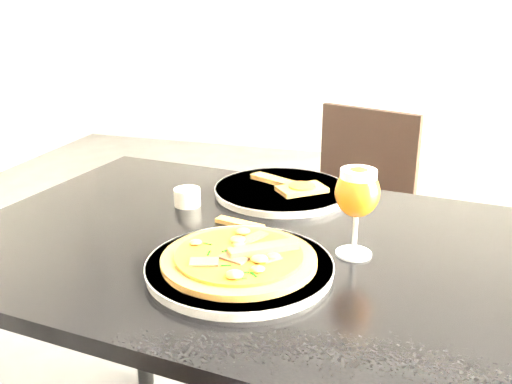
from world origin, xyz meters
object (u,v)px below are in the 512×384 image
(chair_far, at_px, (350,220))
(pizza, at_px, (240,257))
(beer_glass, at_px, (357,193))
(dining_table, at_px, (256,281))

(chair_far, xyz_separation_m, pizza, (-0.07, -1.01, 0.32))
(beer_glass, bearing_deg, chair_far, 97.44)
(chair_far, height_order, pizza, chair_far)
(chair_far, relative_size, pizza, 3.05)
(chair_far, distance_m, beer_glass, 0.98)
(dining_table, relative_size, chair_far, 1.54)
(chair_far, bearing_deg, beer_glass, -62.70)
(dining_table, xyz_separation_m, beer_glass, (0.19, -0.01, 0.21))
(dining_table, bearing_deg, chair_far, 91.43)
(beer_glass, bearing_deg, dining_table, 178.06)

